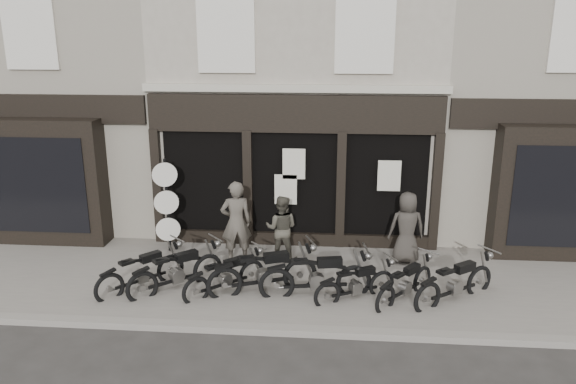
# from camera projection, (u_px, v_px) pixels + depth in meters

# --- Properties ---
(ground_plane) EXTENTS (90.00, 90.00, 0.00)m
(ground_plane) POSITION_uv_depth(u_px,v_px,m) (284.00, 302.00, 11.55)
(ground_plane) COLOR #2D2B28
(ground_plane) RESTS_ON ground
(pavement) EXTENTS (30.00, 4.20, 0.12)m
(pavement) POSITION_uv_depth(u_px,v_px,m) (288.00, 280.00, 12.39)
(pavement) COLOR slate
(pavement) RESTS_ON ground_plane
(kerb) EXTENTS (30.00, 0.25, 0.13)m
(kerb) POSITION_uv_depth(u_px,v_px,m) (278.00, 330.00, 10.33)
(kerb) COLOR gray
(kerb) RESTS_ON ground_plane
(central_building) EXTENTS (7.30, 6.22, 8.34)m
(central_building) POSITION_uv_depth(u_px,v_px,m) (302.00, 76.00, 16.09)
(central_building) COLOR #AAA092
(central_building) RESTS_ON ground
(neighbour_left) EXTENTS (5.60, 6.73, 8.34)m
(neighbour_left) POSITION_uv_depth(u_px,v_px,m) (87.00, 77.00, 16.55)
(neighbour_left) COLOR gray
(neighbour_left) RESTS_ON ground
(neighbour_right) EXTENTS (5.60, 6.73, 8.34)m
(neighbour_right) POSITION_uv_depth(u_px,v_px,m) (530.00, 80.00, 15.56)
(neighbour_right) COLOR gray
(neighbour_right) RESTS_ON ground
(motorcycle_0) EXTENTS (1.59, 1.70, 1.00)m
(motorcycle_0) POSITION_uv_depth(u_px,v_px,m) (142.00, 275.00, 11.85)
(motorcycle_0) COLOR black
(motorcycle_0) RESTS_ON ground
(motorcycle_1) EXTENTS (1.81, 1.66, 1.06)m
(motorcycle_1) POSITION_uv_depth(u_px,v_px,m) (177.00, 275.00, 11.81)
(motorcycle_1) COLOR black
(motorcycle_1) RESTS_ON ground
(motorcycle_2) EXTENTS (1.60, 1.50, 0.95)m
(motorcycle_2) POSITION_uv_depth(u_px,v_px,m) (226.00, 279.00, 11.71)
(motorcycle_2) COLOR black
(motorcycle_2) RESTS_ON ground
(motorcycle_3) EXTENTS (2.25, 1.19, 1.14)m
(motorcycle_3) POSITION_uv_depth(u_px,v_px,m) (264.00, 276.00, 11.68)
(motorcycle_3) COLOR black
(motorcycle_3) RESTS_ON ground
(motorcycle_4) EXTENTS (2.33, 0.75, 1.12)m
(motorcycle_4) POSITION_uv_depth(u_px,v_px,m) (317.00, 280.00, 11.50)
(motorcycle_4) COLOR black
(motorcycle_4) RESTS_ON ground
(motorcycle_5) EXTENTS (1.71, 1.12, 0.90)m
(motorcycle_5) POSITION_uv_depth(u_px,v_px,m) (356.00, 287.00, 11.40)
(motorcycle_5) COLOR black
(motorcycle_5) RESTS_ON ground
(motorcycle_6) EXTENTS (1.42, 1.58, 0.92)m
(motorcycle_6) POSITION_uv_depth(u_px,v_px,m) (405.00, 286.00, 11.40)
(motorcycle_6) COLOR black
(motorcycle_6) RESTS_ON ground
(motorcycle_7) EXTENTS (1.87, 1.49, 1.04)m
(motorcycle_7) POSITION_uv_depth(u_px,v_px,m) (455.00, 286.00, 11.31)
(motorcycle_7) COLOR black
(motorcycle_7) RESTS_ON ground
(man_left) EXTENTS (0.81, 0.64, 1.96)m
(man_left) POSITION_uv_depth(u_px,v_px,m) (236.00, 222.00, 12.95)
(man_left) COLOR #4F4941
(man_left) RESTS_ON pavement
(man_centre) EXTENTS (0.83, 0.68, 1.58)m
(man_centre) POSITION_uv_depth(u_px,v_px,m) (281.00, 228.00, 13.13)
(man_centre) COLOR #464339
(man_centre) RESTS_ON pavement
(man_right) EXTENTS (0.89, 0.63, 1.70)m
(man_right) POSITION_uv_depth(u_px,v_px,m) (407.00, 228.00, 13.00)
(man_right) COLOR #36312D
(man_right) RESTS_ON pavement
(advert_sign_post) EXTENTS (0.58, 0.38, 2.44)m
(advert_sign_post) POSITION_uv_depth(u_px,v_px,m) (167.00, 210.00, 13.58)
(advert_sign_post) COLOR black
(advert_sign_post) RESTS_ON ground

